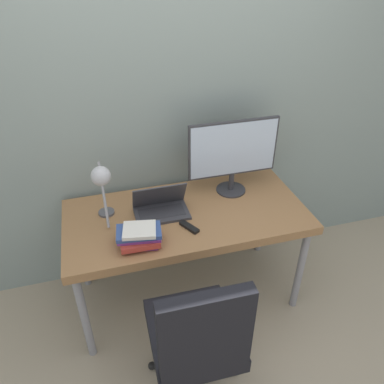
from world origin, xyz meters
name	(u,v)px	position (x,y,z in m)	size (l,w,h in m)	color
ground_plane	(202,334)	(0.00, 0.00, 0.00)	(12.00, 12.00, 0.00)	tan
wall_back	(169,109)	(0.00, 0.81, 1.30)	(8.00, 0.05, 2.60)	gray
desk	(187,221)	(0.00, 0.37, 0.69)	(1.56, 0.74, 0.76)	#996B42
laptop	(161,207)	(-0.16, 0.42, 0.80)	(0.34, 0.22, 0.21)	#38383D
monitor	(233,152)	(0.37, 0.55, 1.06)	(0.61, 0.21, 0.52)	#333338
desk_lamp	(102,181)	(-0.50, 0.36, 1.09)	(0.11, 0.28, 0.44)	#4C4C51
office_chair	(197,337)	(-0.15, -0.40, 0.57)	(0.55, 0.57, 1.01)	black
book_stack	(140,236)	(-0.34, 0.16, 0.82)	(0.27, 0.22, 0.12)	#753384
tv_remote	(189,227)	(-0.03, 0.21, 0.77)	(0.10, 0.14, 0.02)	black
media_remote	(139,239)	(-0.34, 0.18, 0.77)	(0.10, 0.13, 0.02)	black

